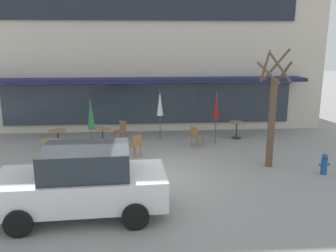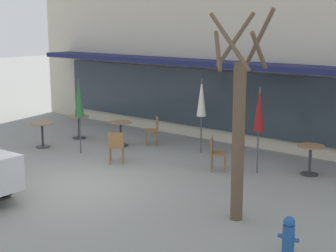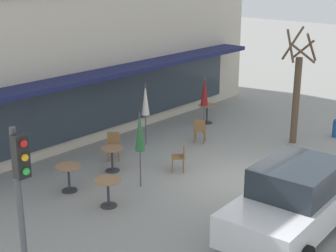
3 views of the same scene
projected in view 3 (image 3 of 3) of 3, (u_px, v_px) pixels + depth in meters
The scene contains 16 objects.
ground_plane at pixel (245, 182), 15.05m from camera, with size 80.00×80.00×0.00m, color gray.
building_facade at pixel (34, 20), 20.09m from camera, with size 17.14×9.10×7.98m.
cafe_table_near_wall at pixel (207, 111), 20.45m from camera, with size 0.70×0.70×0.76m.
cafe_table_streetside at pixel (69, 174), 14.34m from camera, with size 0.70×0.70×0.76m.
cafe_table_by_tree at pixel (108, 188), 13.43m from camera, with size 0.70×0.70×0.76m.
cafe_table_mid_patio at pixel (112, 155), 15.72m from camera, with size 0.70×0.70×0.76m.
patio_umbrella_green_folded at pixel (205, 91), 18.88m from camera, with size 0.28×0.28×2.20m.
patio_umbrella_cream_folded at pixel (145, 100), 17.69m from camera, with size 0.28×0.28×2.20m.
patio_umbrella_corner_open at pixel (140, 133), 14.31m from camera, with size 0.28×0.28×2.20m.
cafe_chair_0 at pixel (200, 129), 18.22m from camera, with size 0.55×0.55×0.89m.
cafe_chair_1 at pixel (113, 144), 16.70m from camera, with size 0.57×0.57×0.89m.
cafe_chair_2 at pixel (180, 155), 15.72m from camera, with size 0.56×0.56×0.89m.
parked_sedan at pixel (294, 200), 11.93m from camera, with size 4.29×2.19×1.76m.
street_tree at pixel (297, 92), 17.83m from camera, with size 1.22×1.22×4.06m.
traffic_light_pole at pixel (21, 187), 9.26m from camera, with size 0.26×0.43×3.40m.
fire_hydrant at pixel (335, 128), 18.85m from camera, with size 0.36×0.20×0.71m.
Camera 3 is at (-11.90, -7.41, 6.16)m, focal length 55.00 mm.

